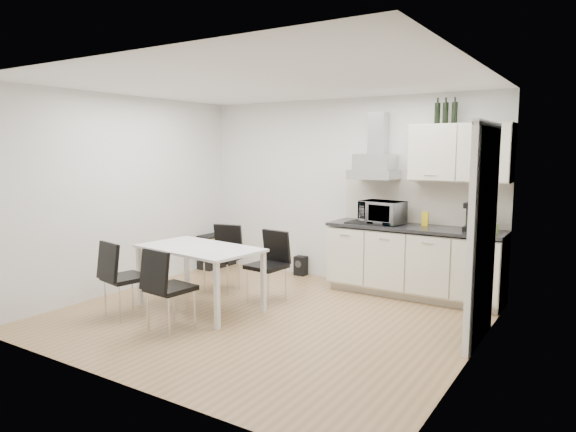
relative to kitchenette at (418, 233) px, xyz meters
name	(u,v)px	position (x,y,z in m)	size (l,w,h in m)	color
ground	(264,317)	(-1.19, -1.73, -0.83)	(4.50, 4.50, 0.00)	#A58256
wall_back	(344,191)	(-1.19, 0.27, 0.47)	(4.50, 0.10, 2.60)	silver
wall_front	(116,226)	(-1.19, -3.73, 0.47)	(4.50, 0.10, 2.60)	silver
wall_left	(126,194)	(-3.44, -1.73, 0.47)	(0.10, 4.00, 2.60)	silver
wall_right	(475,218)	(1.06, -1.73, 0.47)	(0.10, 4.00, 2.60)	silver
ceiling	(263,83)	(-1.19, -1.73, 1.77)	(4.50, 4.50, 0.00)	white
doorway	(483,237)	(1.02, -1.18, 0.22)	(0.08, 1.04, 2.10)	white
kitchenette	(418,233)	(0.00, 0.00, 0.00)	(2.22, 0.64, 2.52)	beige
dining_table	(199,253)	(-2.02, -1.89, -0.16)	(1.55, 1.00, 0.75)	white
chair_far_left	(222,259)	(-2.28, -1.17, -0.39)	(0.44, 0.50, 0.88)	black
chair_far_right	(267,267)	(-1.51, -1.23, -0.39)	(0.44, 0.50, 0.88)	black
chair_near_left	(126,279)	(-2.52, -2.56, -0.39)	(0.44, 0.50, 0.88)	black
chair_near_right	(171,289)	(-1.78, -2.60, -0.39)	(0.44, 0.50, 0.88)	black
guitar_amp	(217,250)	(-3.29, -0.08, -0.56)	(0.30, 0.65, 0.54)	black
floor_speaker	(301,266)	(-1.85, 0.17, -0.69)	(0.17, 0.15, 0.29)	black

